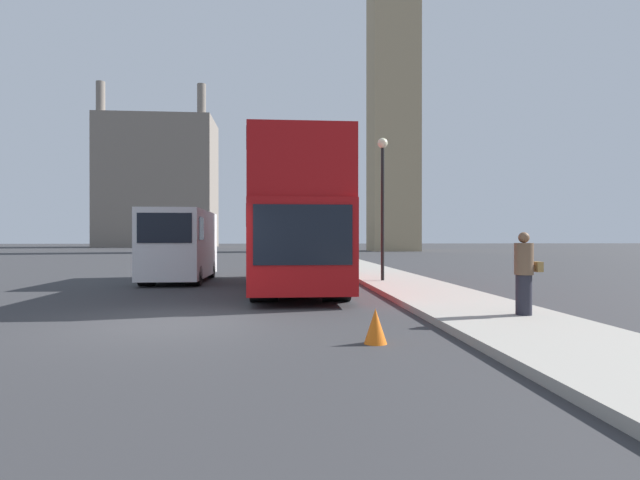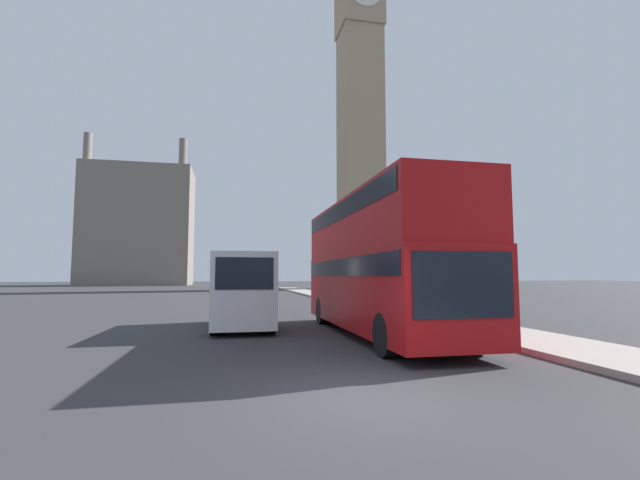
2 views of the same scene
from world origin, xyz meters
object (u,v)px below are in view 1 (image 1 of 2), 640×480
clock_tower (393,5)px  street_lamp (383,185)px  pedestrian (524,273)px  white_van (180,244)px  red_double_decker_bus (296,215)px

clock_tower → street_lamp: bearing=-103.4°
clock_tower → pedestrian: bearing=-100.4°
white_van → red_double_decker_bus: bearing=-32.0°
white_van → clock_tower: bearing=67.7°
red_double_decker_bus → pedestrian: red_double_decker_bus is taller
clock_tower → red_double_decker_bus: clock_tower is taller
clock_tower → street_lamp: 56.70m
clock_tower → red_double_decker_bus: size_ratio=6.08×
pedestrian → clock_tower: bearing=79.6°
red_double_decker_bus → pedestrian: size_ratio=6.44×
clock_tower → white_van: 58.31m
white_van → street_lamp: street_lamp is taller
red_double_decker_bus → street_lamp: bearing=16.5°
clock_tower → white_van: clock_tower is taller
pedestrian → white_van: bearing=130.7°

